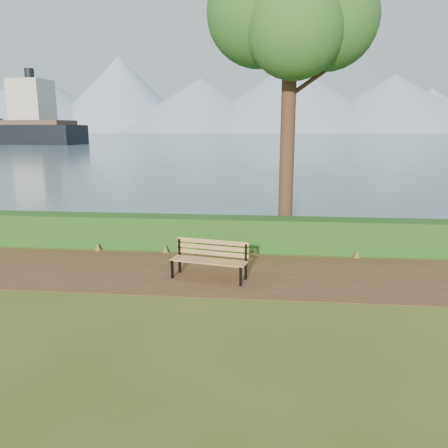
# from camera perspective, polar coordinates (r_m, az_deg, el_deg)

# --- Properties ---
(ground) EXTENTS (140.00, 140.00, 0.00)m
(ground) POSITION_cam_1_polar(r_m,az_deg,el_deg) (11.10, -4.51, -6.80)
(ground) COLOR #3F5217
(ground) RESTS_ON ground
(path) EXTENTS (40.00, 3.40, 0.01)m
(path) POSITION_cam_1_polar(r_m,az_deg,el_deg) (11.38, -4.24, -6.28)
(path) COLOR #502D1B
(path) RESTS_ON ground
(hedge) EXTENTS (32.00, 0.85, 1.00)m
(hedge) POSITION_cam_1_polar(r_m,az_deg,el_deg) (13.42, -2.59, -1.16)
(hedge) COLOR #1F4915
(hedge) RESTS_ON ground
(water) EXTENTS (700.00, 510.00, 0.00)m
(water) POSITION_cam_1_polar(r_m,az_deg,el_deg) (270.34, 5.46, 11.54)
(water) COLOR #405567
(water) RESTS_ON ground
(mountains) EXTENTS (585.00, 190.00, 70.00)m
(mountains) POSITION_cam_1_polar(r_m,az_deg,el_deg) (417.20, 4.38, 15.64)
(mountains) COLOR #8294AE
(mountains) RESTS_ON ground
(bench) EXTENTS (1.95, 0.93, 0.94)m
(bench) POSITION_cam_1_polar(r_m,az_deg,el_deg) (10.78, -1.83, -4.32)
(bench) COLOR black
(bench) RESTS_ON ground
(tree) EXTENTS (5.02, 4.21, 9.66)m
(tree) POSITION_cam_1_polar(r_m,az_deg,el_deg) (14.29, 8.76, 26.59)
(tree) COLOR #311D14
(tree) RESTS_ON ground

